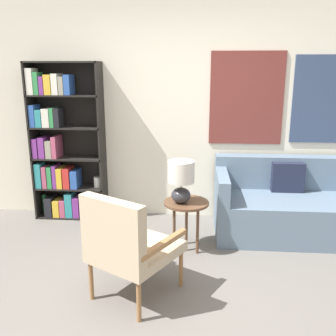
% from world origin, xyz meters
% --- Properties ---
extents(ground_plane, '(14.00, 14.00, 0.00)m').
position_xyz_m(ground_plane, '(0.00, 0.00, 0.00)').
color(ground_plane, '#66605B').
extents(wall_back, '(6.40, 0.08, 2.70)m').
position_xyz_m(wall_back, '(0.04, 2.03, 1.35)').
color(wall_back, silver).
rests_on(wall_back, ground_plane).
extents(bookshelf, '(0.86, 0.30, 1.90)m').
position_xyz_m(bookshelf, '(-1.29, 1.84, 0.89)').
color(bookshelf, black).
rests_on(bookshelf, ground_plane).
extents(armchair, '(0.82, 0.85, 0.90)m').
position_xyz_m(armchair, '(-0.18, 0.14, 0.50)').
color(armchair, olive).
rests_on(armchair, ground_plane).
extents(couch, '(1.63, 0.89, 0.83)m').
position_xyz_m(couch, '(1.40, 1.56, 0.31)').
color(couch, slate).
rests_on(couch, ground_plane).
extents(side_table, '(0.45, 0.45, 0.53)m').
position_xyz_m(side_table, '(0.26, 1.04, 0.46)').
color(side_table, brown).
rests_on(side_table, ground_plane).
extents(table_lamp, '(0.26, 0.26, 0.43)m').
position_xyz_m(table_lamp, '(0.21, 1.00, 0.78)').
color(table_lamp, '#2D2D33').
rests_on(table_lamp, side_table).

